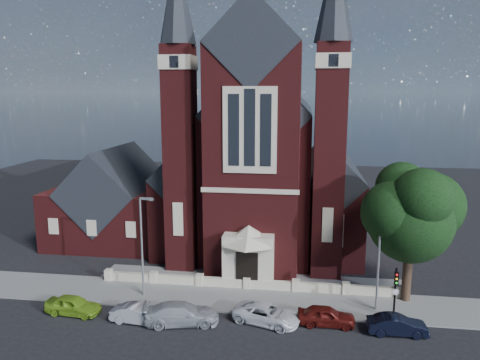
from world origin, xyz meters
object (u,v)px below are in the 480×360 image
Objects in this scene: car_lime_van at (73,305)px; parish_hall at (116,203)px; street_lamp_right at (380,252)px; car_silver_b at (181,314)px; car_silver_a at (138,314)px; church at (266,162)px; car_dark_red at (326,316)px; street_tree at (413,216)px; street_lamp_left at (143,241)px; traffic_signal at (396,288)px; car_white_suv at (267,314)px; car_navy at (397,325)px.

parish_hall is at bearing 17.10° from car_lime_van.
car_silver_b is at bearing -164.03° from street_lamp_right.
car_silver_a is at bearing -63.47° from parish_hall.
church is 23.76m from car_dark_red.
car_lime_van is at bearing 75.90° from car_silver_b.
parish_hall is 31.27m from street_tree.
street_lamp_right is (18.00, 0.00, 0.00)m from street_lamp_left.
car_dark_red is at bearing -144.71° from street_lamp_right.
traffic_signal is (18.91, -1.57, -2.02)m from street_lamp_left.
street_lamp_right is (-2.51, -1.71, -2.36)m from street_tree.
car_lime_van is (-24.65, -5.39, -6.26)m from street_tree.
street_lamp_left is at bearing 90.05° from car_white_suv.
car_silver_a is 3.09m from car_silver_b.
car_silver_a is (-17.89, -2.67, -1.94)m from traffic_signal.
car_white_suv is at bearing -170.66° from traffic_signal.
car_white_suv is at bearing -159.17° from street_lamp_right.
street_lamp_right is at bearing -76.04° from car_lime_van.
car_white_suv is (9.00, 1.21, 0.02)m from car_silver_a.
traffic_signal is at bearing -29.98° from parish_hall.
street_lamp_left is (-7.91, -18.94, -3.59)m from church.
car_silver_a is (-16.98, -4.25, -3.96)m from street_lamp_right.
street_tree is at bearing -68.13° from car_silver_a.
street_lamp_right is 1.98× the size of car_lime_van.
street_lamp_right is 9.40m from car_white_suv.
street_tree reaches higher than parish_hall.
church is at bearing 67.34° from street_lamp_left.
car_silver_a is at bearing -171.50° from traffic_signal.
street_tree is at bearing 34.26° from street_lamp_right.
parish_hall reaches higher than car_silver_b.
street_lamp_right reaches higher than car_dark_red.
church reaches higher than street_lamp_right.
church is 23.33m from car_white_suv.
car_navy is at bearing -99.53° from car_silver_b.
church reaches higher than car_dark_red.
car_white_suv is at bearing -82.87° from car_lime_van.
street_tree is 20.71m from street_lamp_left.
car_navy is at bearing -76.08° from street_lamp_right.
church is 17.26m from parish_hall.
car_silver_b is 6.00m from car_white_suv.
car_navy is at bearing -63.89° from church.
car_dark_red is (-4.76, -1.15, -1.90)m from traffic_signal.
traffic_signal is at bearing -115.95° from street_tree.
car_silver_a is 17.83m from car_navy.
car_lime_van is (3.94, -17.68, -3.32)m from parish_hall.
car_silver_b is (-14.81, -2.41, -1.82)m from traffic_signal.
car_navy reaches higher than car_silver_a.
traffic_signal is at bearing -4.62° from car_navy.
car_navy is at bearing -92.65° from traffic_signal.
traffic_signal is 1.03× the size of car_silver_a.
street_lamp_left is at bearing 175.24° from traffic_signal.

